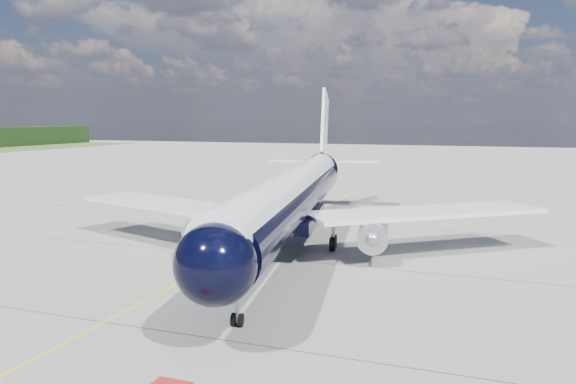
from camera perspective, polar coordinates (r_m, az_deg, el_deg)
name	(u,v)px	position (r m, az deg, el deg)	size (l,w,h in m)	color
ground	(313,213)	(61.17, 2.53, -2.18)	(320.00, 320.00, 0.00)	gray
taxiway_centerline	(298,221)	(56.49, 0.99, -2.98)	(0.16, 160.00, 0.01)	yellow
main_airliner	(294,195)	(44.21, 0.65, -0.34)	(38.35, 47.17, 13.68)	black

